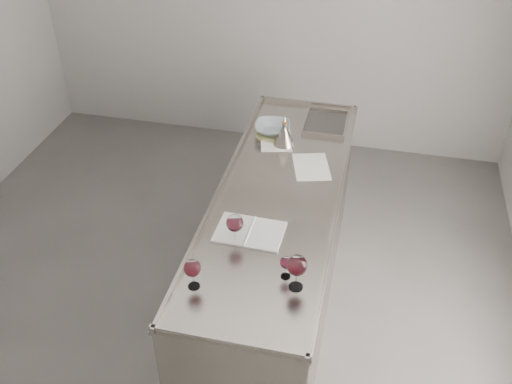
% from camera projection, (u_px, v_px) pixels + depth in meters
% --- Properties ---
extents(room_shell, '(4.54, 5.04, 2.84)m').
position_uv_depth(room_shell, '(181.00, 146.00, 3.12)').
color(room_shell, '#565351').
rests_on(room_shell, ground).
extents(counter, '(0.77, 2.42, 0.97)m').
position_uv_depth(counter, '(277.00, 249.00, 3.82)').
color(counter, gray).
rests_on(counter, ground).
extents(wine_glass_left, '(0.09, 0.09, 0.17)m').
position_uv_depth(wine_glass_left, '(192.00, 269.00, 2.83)').
color(wine_glass_left, white).
rests_on(wine_glass_left, counter).
extents(wine_glass_middle, '(0.10, 0.10, 0.19)m').
position_uv_depth(wine_glass_middle, '(235.00, 224.00, 3.09)').
color(wine_glass_middle, white).
rests_on(wine_glass_middle, counter).
extents(wine_glass_right, '(0.11, 0.11, 0.21)m').
position_uv_depth(wine_glass_right, '(297.00, 266.00, 2.81)').
color(wine_glass_right, white).
rests_on(wine_glass_right, counter).
extents(wine_glass_small, '(0.07, 0.07, 0.13)m').
position_uv_depth(wine_glass_small, '(286.00, 263.00, 2.90)').
color(wine_glass_small, white).
rests_on(wine_glass_small, counter).
extents(notebook, '(0.39, 0.28, 0.02)m').
position_uv_depth(notebook, '(250.00, 232.00, 3.24)').
color(notebook, silver).
rests_on(notebook, counter).
extents(loose_paper_top, '(0.30, 0.37, 0.00)m').
position_uv_depth(loose_paper_top, '(311.00, 167.00, 3.77)').
color(loose_paper_top, silver).
rests_on(loose_paper_top, counter).
extents(loose_paper_under, '(0.28, 0.35, 0.00)m').
position_uv_depth(loose_paper_under, '(276.00, 140.00, 4.04)').
color(loose_paper_under, white).
rests_on(loose_paper_under, counter).
extents(trivet, '(0.30, 0.30, 0.02)m').
position_uv_depth(trivet, '(272.00, 133.00, 4.11)').
color(trivet, '#C8C481').
rests_on(trivet, counter).
extents(ceramic_bowl, '(0.28, 0.28, 0.06)m').
position_uv_depth(ceramic_bowl, '(272.00, 128.00, 4.08)').
color(ceramic_bowl, '#8B9AA2').
rests_on(ceramic_bowl, trivet).
extents(wine_funnel, '(0.16, 0.16, 0.23)m').
position_uv_depth(wine_funnel, '(284.00, 136.00, 3.96)').
color(wine_funnel, gray).
rests_on(wine_funnel, counter).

